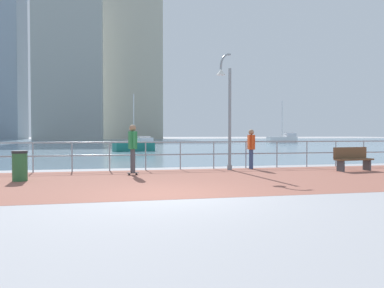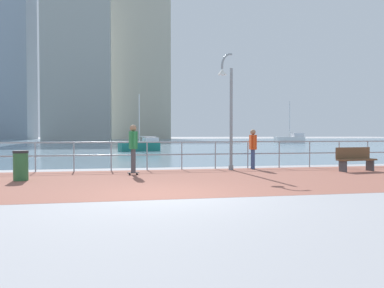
{
  "view_description": "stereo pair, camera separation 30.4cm",
  "coord_description": "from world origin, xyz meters",
  "views": [
    {
      "loc": [
        -1.37,
        -8.87,
        1.46
      ],
      "look_at": [
        1.34,
        3.76,
        1.1
      ],
      "focal_mm": 35.67,
      "sensor_mm": 36.0,
      "label": 1
    },
    {
      "loc": [
        -1.07,
        -8.93,
        1.46
      ],
      "look_at": [
        1.34,
        3.76,
        1.1
      ],
      "focal_mm": 35.67,
      "sensor_mm": 36.0,
      "label": 2
    }
  ],
  "objects": [
    {
      "name": "tower_glass",
      "position": [
        4.5,
        100.23,
        20.85
      ],
      "size": [
        15.94,
        15.43,
        43.36
      ],
      "color": "#B2AD99",
      "rests_on": "ground"
    },
    {
      "name": "park_bench",
      "position": [
        7.87,
        4.3,
        0.48
      ],
      "size": [
        1.64,
        0.65,
        0.92
      ],
      "color": "brown",
      "rests_on": "ground"
    },
    {
      "name": "lamppost",
      "position": [
        3.14,
        5.57,
        2.56
      ],
      "size": [
        0.73,
        0.57,
        4.64
      ],
      "color": "gray",
      "rests_on": "ground"
    },
    {
      "name": "tower_brick",
      "position": [
        -9.77,
        77.78,
        17.95
      ],
      "size": [
        13.58,
        13.86,
        37.57
      ],
      "color": "#939993",
      "rests_on": "ground"
    },
    {
      "name": "brick_paving",
      "position": [
        0.0,
        2.82,
        0.0
      ],
      "size": [
        28.0,
        6.9,
        0.01
      ],
      "primitive_type": "cube",
      "color": "#935647",
      "rests_on": "ground"
    },
    {
      "name": "ground",
      "position": [
        0.0,
        40.0,
        0.0
      ],
      "size": [
        220.0,
        220.0,
        0.0
      ],
      "primitive_type": "plane",
      "color": "#9E9EA3"
    },
    {
      "name": "bystander",
      "position": [
        4.3,
        5.92,
        0.95
      ],
      "size": [
        0.28,
        0.56,
        1.62
      ],
      "color": "#384C7A",
      "rests_on": "ground"
    },
    {
      "name": "trash_bin",
      "position": [
        -4.08,
        3.6,
        0.47
      ],
      "size": [
        0.46,
        0.46,
        0.93
      ],
      "color": "#2D6638",
      "rests_on": "ground"
    },
    {
      "name": "harbor_water",
      "position": [
        0.0,
        51.27,
        0.0
      ],
      "size": [
        180.0,
        88.0,
        0.0
      ],
      "primitive_type": "cube",
      "color": "#6B899E",
      "rests_on": "ground"
    },
    {
      "name": "sailboat_yellow",
      "position": [
        24.2,
        44.59,
        0.6
      ],
      "size": [
        4.54,
        1.52,
        6.33
      ],
      "color": "white",
      "rests_on": "ground"
    },
    {
      "name": "skateboarder",
      "position": [
        -0.6,
        4.54,
        1.06
      ],
      "size": [
        0.41,
        0.56,
        1.76
      ],
      "color": "black",
      "rests_on": "ground"
    },
    {
      "name": "sailboat_red",
      "position": [
        0.64,
        22.82,
        0.45
      ],
      "size": [
        3.5,
        2.05,
        4.7
      ],
      "color": "#197266",
      "rests_on": "ground"
    },
    {
      "name": "waterfront_railing",
      "position": [
        -0.0,
        6.27,
        0.79
      ],
      "size": [
        25.25,
        0.06,
        1.14
      ],
      "color": "#8C99A3",
      "rests_on": "ground"
    }
  ]
}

